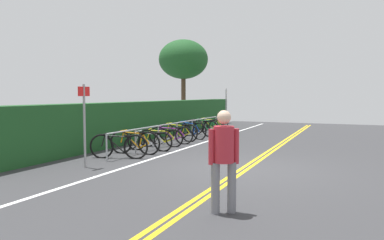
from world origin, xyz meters
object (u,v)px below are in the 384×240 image
at_px(bike_rack, 177,127).
at_px(bicycle_5, 178,132).
at_px(bicycle_4, 171,135).
at_px(bicycle_2, 150,141).
at_px(sign_post_far, 226,105).
at_px(pedestrian, 224,155).
at_px(sign_post_near, 84,117).
at_px(bicycle_7, 200,128).
at_px(bicycle_6, 190,130).
at_px(tree_mid, 183,60).
at_px(bicycle_3, 161,138).
at_px(bicycle_1, 135,142).
at_px(bicycle_8, 206,127).
at_px(bicycle_9, 211,126).
at_px(bicycle_0, 119,146).

height_order(bike_rack, bicycle_5, bike_rack).
relative_size(bike_rack, bicycle_5, 5.15).
relative_size(bicycle_4, bicycle_5, 0.91).
distance_m(bicycle_2, sign_post_far, 7.97).
xyz_separation_m(pedestrian, sign_post_near, (2.08, 4.42, 0.36)).
relative_size(bicycle_2, bicycle_7, 0.93).
bearing_deg(bicycle_6, tree_mid, 26.79).
distance_m(bicycle_6, sign_post_near, 6.87).
relative_size(bike_rack, sign_post_near, 4.28).
bearing_deg(sign_post_near, bicycle_3, 0.45).
relative_size(bicycle_7, sign_post_far, 0.81).
height_order(bicycle_1, bicycle_6, bicycle_1).
distance_m(bicycle_8, bicycle_9, 0.98).
bearing_deg(bicycle_0, sign_post_near, -179.52).
bearing_deg(pedestrian, bicycle_7, 24.24).
relative_size(bicycle_5, bicycle_7, 1.00).
height_order(bicycle_4, pedestrian, pedestrian).
distance_m(bicycle_0, bicycle_5, 4.38).
height_order(sign_post_near, tree_mid, tree_mid).
bearing_deg(bicycle_3, bicycle_0, -179.57).
xyz_separation_m(bicycle_0, bicycle_6, (5.30, 0.03, 0.00)).
bearing_deg(bicycle_0, tree_mid, 16.59).
height_order(bike_rack, pedestrian, pedestrian).
xyz_separation_m(bicycle_1, bicycle_7, (5.40, 0.01, 0.00)).
relative_size(bicycle_4, tree_mid, 0.30).
relative_size(bicycle_4, bicycle_7, 0.91).
height_order(bicycle_5, bicycle_6, bicycle_6).
height_order(bicycle_4, bicycle_5, bicycle_5).
bearing_deg(pedestrian, bike_rack, 30.56).
bearing_deg(bicycle_3, sign_post_far, -1.28).
relative_size(bicycle_8, tree_mid, 0.32).
bearing_deg(bicycle_5, bicycle_6, -8.76).
xyz_separation_m(bicycle_0, bicycle_4, (3.45, 0.02, -0.02)).
bearing_deg(pedestrian, bicycle_4, 32.34).
bearing_deg(bike_rack, bicycle_1, -179.47).
xyz_separation_m(bicycle_0, tree_mid, (12.78, 3.81, 3.75)).
xyz_separation_m(bicycle_6, bicycle_8, (1.77, -0.01, 0.01)).
bearing_deg(bicycle_5, bicycle_9, -0.71).
distance_m(bicycle_7, tree_mid, 8.41).
distance_m(bicycle_3, bicycle_9, 5.41).
bearing_deg(bicycle_1, sign_post_near, -179.72).
bearing_deg(bicycle_5, bicycle_4, -170.44).
height_order(bicycle_3, tree_mid, tree_mid).
relative_size(bicycle_9, pedestrian, 1.10).
bearing_deg(bicycle_8, bicycle_5, 176.69).
bearing_deg(bicycle_4, bicycle_5, 9.56).
height_order(bicycle_4, bicycle_8, bicycle_8).
distance_m(bicycle_8, tree_mid, 7.81).
distance_m(bicycle_4, bicycle_8, 3.62).
bearing_deg(bicycle_8, pedestrian, -157.32).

